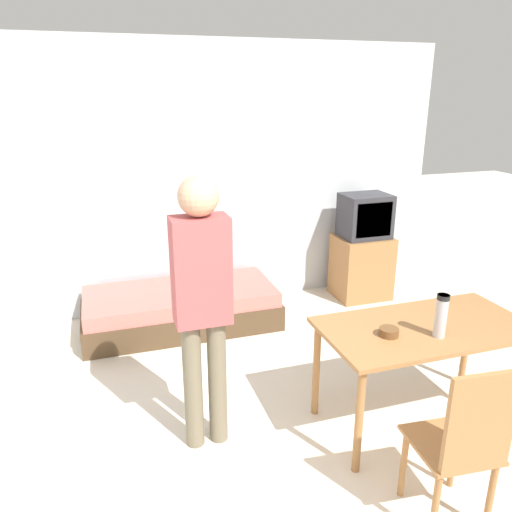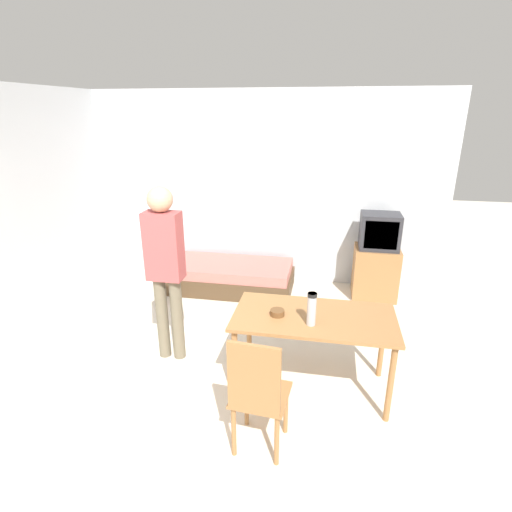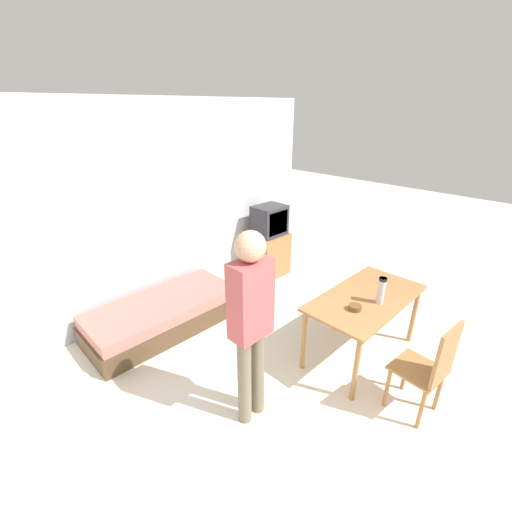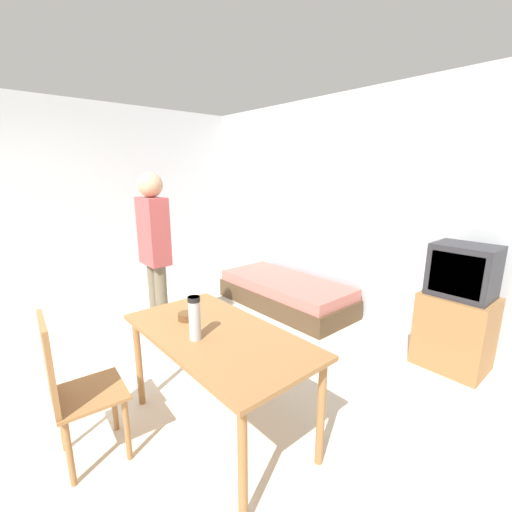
% 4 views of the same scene
% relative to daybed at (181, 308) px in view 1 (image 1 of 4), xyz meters
% --- Properties ---
extents(wall_back, '(5.52, 0.06, 2.70)m').
position_rel_daybed_xyz_m(wall_back, '(0.21, 0.53, 1.16)').
color(wall_back, silver).
rests_on(wall_back, ground_plane).
extents(daybed, '(1.87, 0.83, 0.39)m').
position_rel_daybed_xyz_m(daybed, '(0.00, 0.00, 0.00)').
color(daybed, '#4C3823').
rests_on(daybed, ground_plane).
extents(tv, '(0.58, 0.48, 1.17)m').
position_rel_daybed_xyz_m(tv, '(2.05, 0.13, 0.35)').
color(tv, '#9E6B3D').
rests_on(tv, ground_plane).
extents(dining_table, '(1.40, 0.73, 0.75)m').
position_rel_daybed_xyz_m(dining_table, '(1.31, -1.99, 0.47)').
color(dining_table, '#9E6B3D').
rests_on(dining_table, ground_plane).
extents(wooden_chair, '(0.43, 0.43, 0.99)m').
position_rel_daybed_xyz_m(wooden_chair, '(0.96, -2.81, 0.36)').
color(wooden_chair, '#9E6B3D').
rests_on(wooden_chair, ground_plane).
extents(person_standing, '(0.34, 0.24, 1.78)m').
position_rel_daybed_xyz_m(person_standing, '(-0.13, -1.74, 0.86)').
color(person_standing, '#6B604C').
rests_on(person_standing, ground_plane).
extents(thermos_flask, '(0.08, 0.08, 0.29)m').
position_rel_daybed_xyz_m(thermos_flask, '(1.29, -2.14, 0.71)').
color(thermos_flask, '#B7B7BC').
rests_on(thermos_flask, dining_table).
extents(mate_bowl, '(0.12, 0.12, 0.05)m').
position_rel_daybed_xyz_m(mate_bowl, '(1.00, -2.04, 0.58)').
color(mate_bowl, brown).
rests_on(mate_bowl, dining_table).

